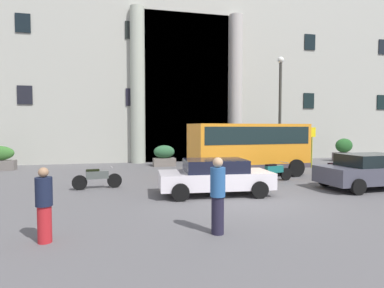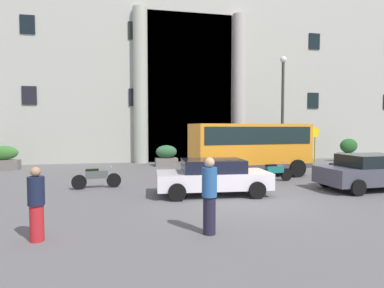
{
  "view_description": "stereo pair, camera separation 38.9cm",
  "coord_description": "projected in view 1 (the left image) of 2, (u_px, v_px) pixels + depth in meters",
  "views": [
    {
      "loc": [
        -4.47,
        -10.2,
        2.55
      ],
      "look_at": [
        -1.05,
        4.75,
        1.74
      ],
      "focal_mm": 29.83,
      "sensor_mm": 36.0,
      "label": 1
    },
    {
      "loc": [
        -4.09,
        -10.29,
        2.55
      ],
      "look_at": [
        -1.05,
        4.75,
        1.74
      ],
      "focal_mm": 29.83,
      "sensor_mm": 36.0,
      "label": 2
    }
  ],
  "objects": [
    {
      "name": "motorcycle_far_end",
      "position": [
        273.0,
        172.0,
        14.93
      ],
      "size": [
        2.01,
        0.64,
        0.89
      ],
      "rotation": [
        0.0,
        0.0,
        0.19
      ],
      "color": "black",
      "rests_on": "ground_plane"
    },
    {
      "name": "pedestrian_woman_dark_dress",
      "position": [
        218.0,
        195.0,
        7.57
      ],
      "size": [
        0.36,
        0.36,
        1.84
      ],
      "rotation": [
        0.0,
        0.0,
        5.56
      ],
      "color": "#1F1C2E",
      "rests_on": "ground_plane"
    },
    {
      "name": "bus_stop_sign",
      "position": [
        312.0,
        143.0,
        19.95
      ],
      "size": [
        0.44,
        0.08,
        2.54
      ],
      "color": "#969E1F",
      "rests_on": "ground_plane"
    },
    {
      "name": "scooter_by_planter",
      "position": [
        335.0,
        170.0,
        15.49
      ],
      "size": [
        1.97,
        0.58,
        0.89
      ],
      "rotation": [
        0.0,
        0.0,
        0.16
      ],
      "color": "black",
      "rests_on": "ground_plane"
    },
    {
      "name": "hedge_planter_east",
      "position": [
        220.0,
        156.0,
        21.77
      ],
      "size": [
        1.87,
        0.86,
        1.24
      ],
      "color": "slate",
      "rests_on": "ground_plane"
    },
    {
      "name": "orange_minibus",
      "position": [
        248.0,
        145.0,
        16.82
      ],
      "size": [
        6.23,
        2.99,
        2.72
      ],
      "rotation": [
        0.0,
        0.0,
        0.07
      ],
      "color": "orange",
      "rests_on": "ground_plane"
    },
    {
      "name": "lamppost_plaza_centre",
      "position": [
        280.0,
        103.0,
        20.16
      ],
      "size": [
        0.4,
        0.4,
        6.97
      ],
      "color": "#363631",
      "rests_on": "ground_plane"
    },
    {
      "name": "pedestrian_child_trailing",
      "position": [
        44.0,
        205.0,
        7.01
      ],
      "size": [
        0.36,
        0.36,
        1.67
      ],
      "rotation": [
        0.0,
        0.0,
        6.0
      ],
      "color": "#B01E24",
      "rests_on": "ground_plane"
    },
    {
      "name": "office_building_facade",
      "position": [
        171.0,
        34.0,
        27.51
      ],
      "size": [
        43.88,
        9.76,
        21.28
      ],
      "color": "#A8A89D",
      "rests_on": "ground_plane"
    },
    {
      "name": "parked_hatchback_near",
      "position": [
        215.0,
        176.0,
        12.05
      ],
      "size": [
        4.31,
        2.24,
        1.34
      ],
      "rotation": [
        0.0,
        0.0,
        -0.07
      ],
      "color": "silver",
      "rests_on": "ground_plane"
    },
    {
      "name": "motorcycle_near_kerb",
      "position": [
        96.0,
        178.0,
        13.14
      ],
      "size": [
        1.99,
        0.57,
        0.89
      ],
      "rotation": [
        0.0,
        0.0,
        0.15
      ],
      "color": "black",
      "rests_on": "ground_plane"
    },
    {
      "name": "ground_plane",
      "position": [
        252.0,
        202.0,
        11.07
      ],
      "size": [
        80.0,
        64.0,
        0.12
      ],
      "primitive_type": "cube",
      "color": "#555456"
    },
    {
      "name": "hedge_planter_far_east",
      "position": [
        283.0,
        153.0,
        23.19
      ],
      "size": [
        1.74,
        0.91,
        1.37
      ],
      "color": "gray",
      "rests_on": "ground_plane"
    },
    {
      "name": "parked_coupe_end",
      "position": [
        370.0,
        171.0,
        13.21
      ],
      "size": [
        4.33,
        2.2,
        1.44
      ],
      "rotation": [
        0.0,
        0.0,
        0.05
      ],
      "color": "#42424F",
      "rests_on": "ground_plane"
    },
    {
      "name": "hedge_planter_entrance_right",
      "position": [
        164.0,
        156.0,
        20.91
      ],
      "size": [
        1.43,
        0.91,
        1.36
      ],
      "color": "slate",
      "rests_on": "ground_plane"
    },
    {
      "name": "hedge_planter_far_west",
      "position": [
        344.0,
        150.0,
        23.81
      ],
      "size": [
        1.43,
        0.83,
        1.71
      ],
      "color": "#695F60",
      "rests_on": "ground_plane"
    }
  ]
}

